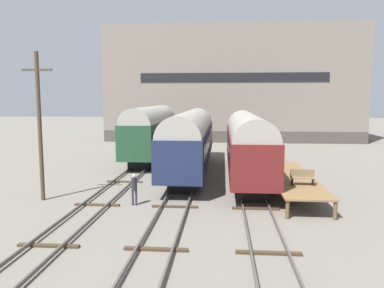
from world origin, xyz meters
TOP-DOWN VIEW (x-y plane):
  - ground_plane at (0.00, 0.00)m, footprint 200.00×200.00m
  - track_left at (-4.49, 0.00)m, footprint 2.60×60.00m
  - track_middle at (0.00, 0.00)m, footprint 2.60×60.00m
  - track_right at (4.49, 0.00)m, footprint 2.60×60.00m
  - train_car_green at (-4.49, 13.48)m, footprint 2.94×15.21m
  - train_car_maroon at (4.49, 4.93)m, footprint 2.89×16.56m
  - train_car_navy at (0.00, 7.27)m, footprint 3.04×18.65m
  - station_platform at (7.14, 1.26)m, footprint 2.66×11.78m
  - bench at (7.31, -1.34)m, footprint 1.40×0.40m
  - person_worker at (-2.38, -2.72)m, footprint 0.32×0.32m
  - utility_pole at (-8.14, -2.08)m, footprint 1.80×0.24m
  - warehouse_building at (3.95, 34.19)m, footprint 36.36×11.65m

SIDE VIEW (x-z plane):
  - ground_plane at x=0.00m, z-range 0.00..0.00m
  - track_left at x=-4.49m, z-range 0.01..0.27m
  - track_middle at x=0.00m, z-range 0.01..0.27m
  - track_right at x=4.49m, z-range 0.01..0.27m
  - station_platform at x=7.14m, z-range 0.44..1.49m
  - person_worker at x=-2.38m, z-range 0.19..2.01m
  - bench at x=7.31m, z-range 1.08..1.99m
  - train_car_maroon at x=4.49m, z-range 0.35..5.33m
  - train_car_navy at x=0.00m, z-range 0.34..5.43m
  - train_car_green at x=-4.49m, z-range 0.37..5.68m
  - utility_pole at x=-8.14m, z-range 0.16..8.96m
  - warehouse_building at x=3.95m, z-range 0.00..16.30m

